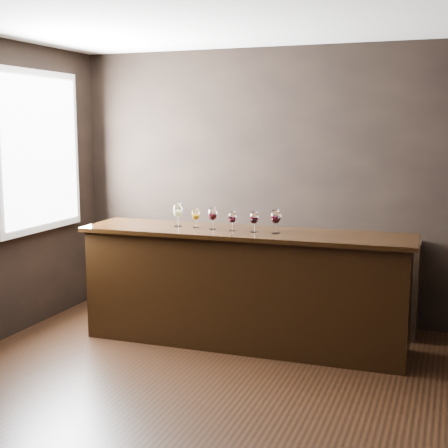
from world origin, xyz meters
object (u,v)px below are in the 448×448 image
(bar_counter, at_px, (244,290))
(glass_red_d, at_px, (276,217))
(glass_red_b, at_px, (232,218))
(back_bar_shelf, at_px, (289,279))
(glass_amber, at_px, (196,215))
(glass_red_c, at_px, (254,218))
(glass_white, at_px, (178,211))
(glass_red_a, at_px, (213,214))

(bar_counter, bearing_deg, glass_red_d, -7.89)
(glass_red_b, bearing_deg, back_bar_shelf, 67.38)
(glass_amber, bearing_deg, bar_counter, -0.77)
(glass_red_b, relative_size, glass_red_c, 0.94)
(back_bar_shelf, xyz_separation_m, glass_white, (-0.90, -0.74, 0.76))
(bar_counter, height_order, back_bar_shelf, bar_counter)
(glass_white, xyz_separation_m, glass_red_a, (0.37, -0.04, -0.01))
(bar_counter, bearing_deg, glass_red_b, -161.22)
(glass_red_c, height_order, glass_red_d, glass_red_d)
(back_bar_shelf, distance_m, glass_amber, 1.27)
(glass_white, bearing_deg, glass_red_b, -6.20)
(glass_white, relative_size, glass_red_b, 1.25)
(back_bar_shelf, bearing_deg, glass_amber, -133.34)
(back_bar_shelf, height_order, glass_white, glass_white)
(glass_red_c, bearing_deg, glass_white, 175.39)
(back_bar_shelf, bearing_deg, bar_counter, -106.61)
(glass_amber, bearing_deg, glass_red_b, -6.87)
(glass_white, relative_size, glass_amber, 1.23)
(glass_amber, xyz_separation_m, glass_red_c, (0.59, -0.05, 0.01))
(glass_red_c, bearing_deg, glass_red_a, 177.42)
(glass_red_d, bearing_deg, bar_counter, 173.53)
(glass_white, relative_size, glass_red_c, 1.18)
(back_bar_shelf, bearing_deg, glass_red_c, -98.90)
(bar_counter, bearing_deg, glass_white, 176.65)
(back_bar_shelf, xyz_separation_m, glass_red_c, (-0.13, -0.80, 0.73))
(glass_amber, bearing_deg, glass_red_d, -2.96)
(glass_white, xyz_separation_m, glass_red_c, (0.78, -0.06, -0.02))
(back_bar_shelf, bearing_deg, glass_red_a, -124.12)
(bar_counter, bearing_deg, glass_red_a, -177.33)
(bar_counter, distance_m, glass_white, 0.97)
(glass_red_c, bearing_deg, glass_amber, 175.47)
(glass_white, distance_m, glass_red_a, 0.37)
(glass_amber, xyz_separation_m, glass_red_b, (0.38, -0.05, -0.00))
(bar_counter, xyz_separation_m, glass_red_c, (0.10, -0.04, 0.68))
(back_bar_shelf, relative_size, glass_red_c, 13.64)
(glass_red_a, xyz_separation_m, glass_red_b, (0.20, -0.02, -0.02))
(glass_red_a, bearing_deg, bar_counter, 4.09)
(bar_counter, xyz_separation_m, glass_red_a, (-0.30, -0.02, 0.69))
(glass_white, bearing_deg, glass_amber, -4.87)
(bar_counter, height_order, glass_red_b, glass_red_b)
(glass_red_d, bearing_deg, glass_amber, 177.04)
(glass_amber, height_order, glass_red_a, glass_red_a)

